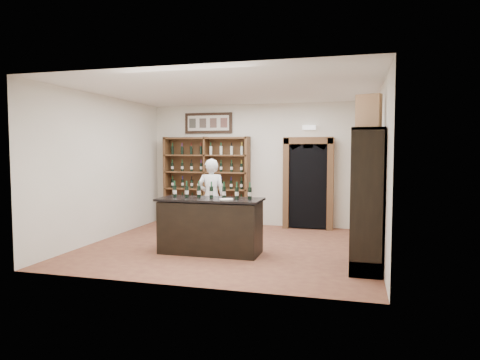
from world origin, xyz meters
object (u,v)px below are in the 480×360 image
tasting_counter (210,226)px  wine_crate (369,112)px  side_cabinet (368,221)px  counter_bottle_0 (175,191)px  shopkeeper (211,197)px  wine_shelf (207,180)px

tasting_counter → wine_crate: (2.70, -0.29, 1.97)m
tasting_counter → side_cabinet: bearing=-6.3°
tasting_counter → counter_bottle_0: (-0.72, 0.06, 0.61)m
tasting_counter → shopkeeper: (-0.50, 1.50, 0.35)m
tasting_counter → counter_bottle_0: size_ratio=6.27×
wine_crate → side_cabinet: bearing=-4.5°
tasting_counter → side_cabinet: 2.75m
wine_shelf → counter_bottle_0: (0.38, -2.87, 0.01)m
wine_shelf → counter_bottle_0: size_ratio=7.33×
wine_shelf → side_cabinet: same height
tasting_counter → wine_crate: wine_crate is taller
counter_bottle_0 → wine_crate: bearing=-5.9°
tasting_counter → counter_bottle_0: counter_bottle_0 is taller
counter_bottle_0 → side_cabinet: (3.44, -0.36, -0.35)m
wine_crate → tasting_counter: bearing=-164.1°
shopkeeper → wine_crate: bearing=136.9°
side_cabinet → wine_crate: bearing=153.5°
tasting_counter → counter_bottle_0: 0.95m
counter_bottle_0 → wine_shelf: bearing=97.5°
wine_crate → wine_shelf: bearing=161.8°
side_cabinet → counter_bottle_0: bearing=174.0°
counter_bottle_0 → side_cabinet: size_ratio=0.14×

